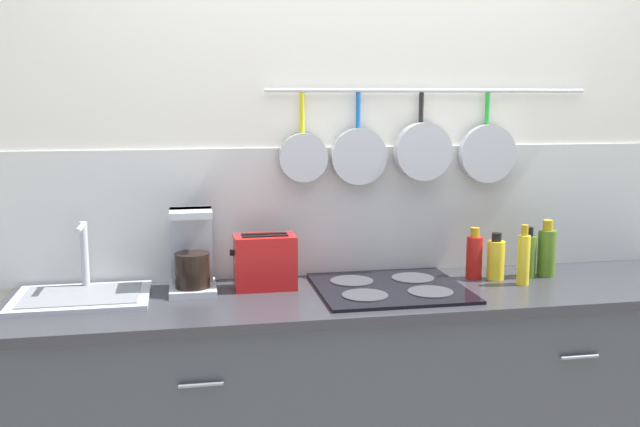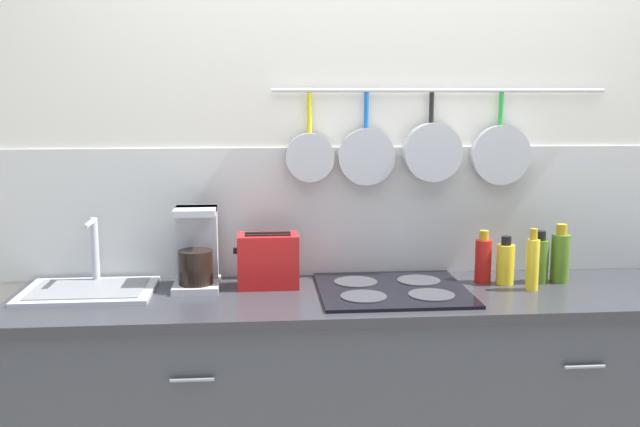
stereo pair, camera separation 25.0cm
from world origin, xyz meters
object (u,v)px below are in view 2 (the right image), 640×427
object	(u,v)px
bottle_cooking_wine	(532,263)
bottle_sesame_oil	(560,257)
bottle_vinegar	(505,263)
bottle_olive_oil	(540,260)
coffee_maker	(197,254)
toaster	(268,261)
bottle_dish_soap	(483,260)

from	to	relation	value
bottle_cooking_wine	bottle_sesame_oil	xyz separation A→B (m)	(0.15, 0.10, -0.00)
bottle_vinegar	bottle_olive_oil	xyz separation A→B (m)	(0.14, 0.01, 0.01)
bottle_vinegar	bottle_cooking_wine	xyz separation A→B (m)	(0.07, -0.09, 0.02)
coffee_maker	bottle_cooking_wine	bearing A→B (deg)	-7.11
bottle_sesame_oil	coffee_maker	bearing A→B (deg)	177.72
toaster	bottle_dish_soap	bearing A→B (deg)	-0.47
bottle_vinegar	bottle_cooking_wine	bearing A→B (deg)	-51.90
toaster	coffee_maker	bearing A→B (deg)	173.60
bottle_dish_soap	bottle_olive_oil	distance (m)	0.22
bottle_dish_soap	bottle_sesame_oil	xyz separation A→B (m)	(0.30, -0.02, 0.01)
toaster	bottle_vinegar	size ratio (longest dim) A/B	1.31
bottle_olive_oil	bottle_sesame_oil	world-z (taller)	bottle_sesame_oil
toaster	bottle_sesame_oil	bearing A→B (deg)	-1.30
toaster	bottle_vinegar	world-z (taller)	toaster
toaster	bottle_sesame_oil	xyz separation A→B (m)	(1.11, -0.03, -0.00)
bottle_vinegar	bottle_cooking_wine	size ratio (longest dim) A/B	0.80
coffee_maker	bottle_vinegar	distance (m)	1.16
bottle_dish_soap	bottle_cooking_wine	world-z (taller)	bottle_cooking_wine
bottle_dish_soap	bottle_olive_oil	bearing A→B (deg)	-4.99
bottle_dish_soap	bottle_vinegar	world-z (taller)	bottle_dish_soap
coffee_maker	bottle_olive_oil	world-z (taller)	coffee_maker
bottle_vinegar	bottle_sesame_oil	distance (m)	0.22
toaster	bottle_sesame_oil	size ratio (longest dim) A/B	1.07
bottle_olive_oil	bottle_sesame_oil	bearing A→B (deg)	0.16
bottle_olive_oil	toaster	bearing A→B (deg)	178.58
coffee_maker	bottle_olive_oil	xyz separation A→B (m)	(1.30, -0.06, -0.04)
bottle_dish_soap	bottle_olive_oil	xyz separation A→B (m)	(0.21, -0.02, -0.00)
bottle_cooking_wine	bottle_sesame_oil	world-z (taller)	bottle_cooking_wine
toaster	bottle_vinegar	distance (m)	0.90
coffee_maker	bottle_vinegar	bearing A→B (deg)	-3.22
bottle_cooking_wine	bottle_sesame_oil	size ratio (longest dim) A/B	1.02
toaster	bottle_cooking_wine	size ratio (longest dim) A/B	1.05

